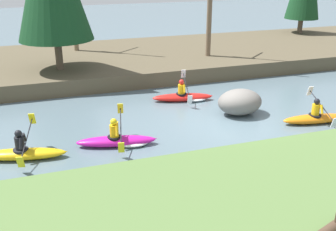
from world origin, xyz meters
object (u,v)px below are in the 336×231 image
kayaker_trailing (120,140)px  driftwood_log (330,230)px  kayaker_far_back (24,153)px  kayaker_lead (316,117)px  boulder_midstream (240,102)px  kayaker_middle (185,97)px

kayaker_trailing → driftwood_log: (2.81, -7.02, 0.74)m
kayaker_far_back → driftwood_log: driftwood_log is taller
kayaker_lead → driftwood_log: size_ratio=1.65×
kayaker_far_back → boulder_midstream: 8.54m
kayaker_middle → kayaker_trailing: size_ratio=1.00×
driftwood_log → kayaker_lead: bearing=34.3°
kayaker_far_back → boulder_midstream: size_ratio=1.50×
boulder_midstream → kayaker_lead: bearing=-36.9°
boulder_midstream → driftwood_log: 8.75m
kayaker_lead → kayaker_middle: bearing=142.2°
boulder_midstream → driftwood_log: bearing=-106.6°
kayaker_lead → boulder_midstream: 3.02m
kayaker_trailing → driftwood_log: bearing=-56.2°
kayaker_middle → driftwood_log: bearing=-83.1°
boulder_midstream → kayaker_trailing: bearing=-165.7°
kayaker_far_back → driftwood_log: size_ratio=1.64×
kayaker_far_back → boulder_midstream: bearing=22.0°
kayaker_far_back → driftwood_log: 9.22m
kayaker_middle → kayaker_far_back: 7.75m
kayaker_trailing → driftwood_log: size_ratio=1.64×
kayaker_far_back → boulder_midstream: (8.43, 1.34, 0.30)m
kayaker_lead → driftwood_log: driftwood_log is taller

